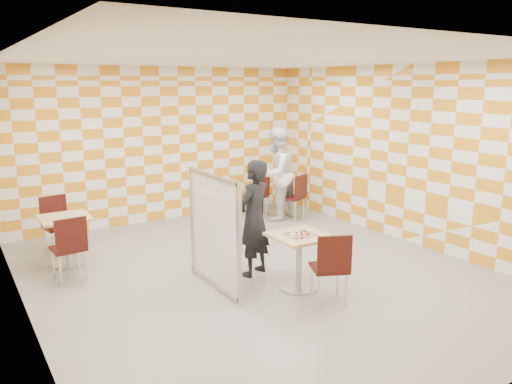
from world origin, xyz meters
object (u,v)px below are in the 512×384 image
Objects in this scene: second_table at (280,189)px; chair_empty_near at (70,244)px; man_white at (276,174)px; empty_table at (66,232)px; chair_second_side at (258,191)px; man_dark at (254,218)px; chair_second_front at (296,193)px; chair_main_front at (332,263)px; main_table at (299,252)px; partition at (214,231)px; sport_bottle at (275,174)px; chair_empty_far at (56,220)px; soda_bottle at (282,173)px.

second_table is 4.82m from chair_empty_near.
man_white is (4.23, 1.21, 0.38)m from chair_empty_near.
empty_table is 0.81× the size of chair_second_side.
man_dark is (2.26, -1.10, 0.28)m from chair_empty_near.
chair_second_front is 4.61m from chair_empty_near.
chair_second_front is (2.01, 3.40, 0.00)m from chair_main_front.
empty_table is at bearing 82.41° from chair_empty_near.
chair_empty_near is (-4.56, -1.55, 0.04)m from second_table.
second_table is at bearing 58.72° from main_table.
partition reaches higher than sport_bottle.
sport_bottle is (0.46, 0.05, 0.29)m from chair_second_side.
chair_main_front is at bearing -57.83° from chair_empty_far.
sport_bottle is at bearing 2.97° from chair_empty_far.
empty_table is 0.48× the size of partition.
main_table is at bearing -53.36° from chair_empty_far.
man_white reaches higher than chair_empty_near.
chair_second_side is at bearing 65.95° from main_table.
empty_table is 2.84m from man_dark.
chair_empty_far is (-2.42, 3.85, 0.00)m from chair_main_front.
man_dark is (-2.25, -2.02, 0.28)m from chair_second_front.
partition is at bearing -135.56° from sport_bottle.
main_table is 1.00× the size of second_table.
man_dark is 3.04m from man_white.
chair_empty_near is at bearing -160.94° from soda_bottle.
main_table is 0.81× the size of chair_second_front.
chair_main_front is 1.00× the size of chair_second_front.
main_table is 3.26× the size of soda_bottle.
chair_empty_near is at bearing -160.34° from sport_bottle.
chair_empty_near is (-4.01, -1.55, 0.00)m from chair_second_side.
empty_table is 0.45× the size of man_dark.
soda_bottle is (2.37, 2.70, 0.03)m from man_dark.
main_table is 3.51m from empty_table.
soda_bottle is at bearing 62.52° from chair_main_front.
soda_bottle is (0.07, 0.05, 0.34)m from second_table.
chair_main_front is 4.02× the size of soda_bottle.
man_white reaches higher than partition.
sport_bottle is (4.38, 0.23, 0.29)m from chair_empty_far.
man_white is (4.14, -0.16, 0.38)m from chair_empty_far.
chair_second_front is at bearing -85.51° from sport_bottle.
chair_second_front and chair_empty_near have the same top height.
chair_second_front and chair_second_side have the same top height.
sport_bottle reaches higher than chair_second_front.
sport_bottle reaches higher than chair_main_front.
man_white is (1.97, 2.31, 0.10)m from man_dark.
chair_main_front reaches higher than main_table.
chair_empty_far is 4.39m from sport_bottle.
chair_empty_far is at bearing -177.39° from chair_second_side.
chair_second_front is 0.55m from man_white.
partition is at bearing -143.60° from chair_second_front.
man_white is at bearing -56.47° from chair_second_side.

